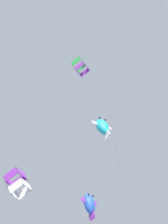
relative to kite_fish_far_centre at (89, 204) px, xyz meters
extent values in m
ellipsoid|color=blue|center=(0.00, 0.00, 0.01)|extent=(1.49, 1.33, 1.99)
cube|color=purple|center=(0.14, 0.46, 0.23)|extent=(0.41, 0.66, 0.41)
cube|color=purple|center=(-0.25, -0.41, 0.23)|extent=(0.41, 0.66, 0.41)
cube|color=purple|center=(0.26, -0.12, -1.04)|extent=(0.67, 0.35, 0.71)
sphere|color=black|center=(0.27, 0.15, 0.68)|extent=(0.22, 0.20, 0.18)
sphere|color=black|center=(0.06, -0.30, 0.68)|extent=(0.22, 0.20, 0.18)
cube|color=green|center=(1.65, -4.91, 10.86)|extent=(0.33, 0.90, 0.44)
cube|color=green|center=(0.85, -4.81, 10.50)|extent=(0.33, 0.90, 0.44)
cube|color=green|center=(1.30, -4.42, 10.68)|extent=(1.00, 0.15, 0.79)
cube|color=green|center=(1.19, -5.30, 10.68)|extent=(1.00, 0.15, 0.79)
cube|color=purple|center=(2.00, -4.96, 10.06)|extent=(0.33, 0.90, 0.44)
cube|color=purple|center=(1.20, -4.86, 9.70)|extent=(0.33, 0.90, 0.44)
cube|color=purple|center=(1.66, -4.47, 9.88)|extent=(1.00, 0.15, 0.79)
cube|color=purple|center=(1.55, -5.34, 9.88)|extent=(1.00, 0.15, 0.79)
cylinder|color=#332D28|center=(1.88, -4.49, 10.46)|extent=(0.61, 0.11, 1.31)
cylinder|color=#332D28|center=(1.77, -5.37, 10.46)|extent=(0.61, 0.11, 1.31)
cylinder|color=#332D28|center=(1.08, -4.40, 10.10)|extent=(0.61, 0.11, 1.31)
cylinder|color=#332D28|center=(0.97, -5.27, 10.10)|extent=(0.61, 0.11, 1.31)
cylinder|color=#47474C|center=(3.10, -4.66, 7.56)|extent=(0.53, 2.81, 4.21)
ellipsoid|color=#1EB2C6|center=(3.95, -6.75, 2.04)|extent=(1.59, 1.44, 1.78)
cube|color=white|center=(4.11, -6.34, 2.22)|extent=(0.50, 0.60, 0.35)
cube|color=white|center=(3.63, -7.05, 2.22)|extent=(0.50, 0.60, 0.35)
cube|color=white|center=(4.32, -7.00, 1.18)|extent=(0.60, 0.44, 0.69)
sphere|color=black|center=(4.10, -6.58, 2.66)|extent=(0.22, 0.20, 0.17)
sphere|color=black|center=(3.85, -6.95, 2.66)|extent=(0.22, 0.20, 0.17)
cylinder|color=#47474C|center=(4.89, -6.70, -1.05)|extent=(0.70, 1.05, 4.19)
cylinder|color=#47474C|center=(9.48, -10.77, 6.80)|extent=(0.25, 2.23, 4.61)
cube|color=purple|center=(-2.01, -6.69, 0.05)|extent=(0.31, 1.04, 0.50)
cube|color=purple|center=(-2.91, -6.71, -0.45)|extent=(0.31, 1.04, 0.50)
cube|color=purple|center=(-2.47, -6.18, -0.20)|extent=(1.17, 0.06, 0.98)
cube|color=purple|center=(-2.45, -7.21, -0.20)|extent=(1.17, 0.06, 0.98)
cube|color=white|center=(-1.51, -6.68, -0.85)|extent=(0.31, 1.04, 0.50)
cube|color=white|center=(-2.41, -6.70, -1.35)|extent=(0.31, 1.04, 0.50)
cube|color=white|center=(-1.97, -6.17, -1.10)|extent=(1.17, 0.06, 0.98)
cube|color=white|center=(-1.95, -7.21, -1.10)|extent=(1.17, 0.06, 0.98)
cylinder|color=#332D28|center=(-1.77, -6.17, -0.40)|extent=(0.84, 0.06, 1.48)
cylinder|color=#332D28|center=(-1.75, -7.20, -0.40)|extent=(0.84, 0.06, 1.48)
cylinder|color=#332D28|center=(-2.67, -6.19, -0.90)|extent=(0.84, 0.06, 1.48)
cylinder|color=#332D28|center=(-2.65, -7.22, -0.90)|extent=(0.84, 0.06, 1.48)
camera|label=1|loc=(10.18, -23.12, -10.12)|focal=53.02mm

